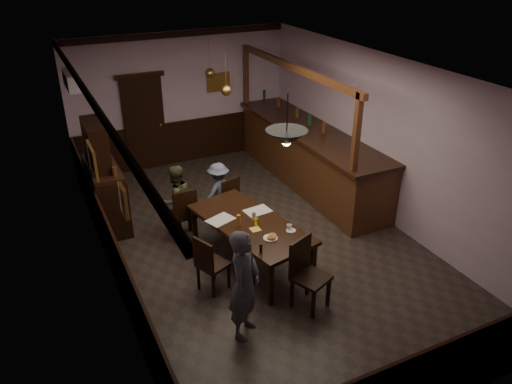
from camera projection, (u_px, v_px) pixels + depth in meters
room at (259, 163)px, 8.05m from camera, size 5.01×8.01×3.01m
dining_table at (250, 226)px, 7.88m from camera, size 1.45×2.36×0.75m
chair_far_left at (184, 212)px, 8.58m from camera, size 0.44×0.44×0.98m
chair_far_right at (227, 198)px, 9.10m from camera, size 0.50×0.50×0.92m
chair_near at (306, 270)px, 7.00m from camera, size 0.60×0.60×1.06m
chair_side at (209, 262)px, 7.30m from camera, size 0.52×0.52×0.92m
person_standing at (245, 285)px, 6.38m from camera, size 0.67×0.67×1.56m
person_seated_left at (176, 200)px, 8.73m from camera, size 0.75×0.65×1.30m
person_seated_right at (219, 191)px, 9.27m from camera, size 0.81×0.65×1.10m
newspaper_left at (221, 220)px, 7.91m from camera, size 0.50×0.43×0.01m
newspaper_right at (258, 211)px, 8.17m from camera, size 0.45×0.34×0.01m
napkin at (255, 229)px, 7.66m from camera, size 0.18×0.18×0.00m
saucer at (291, 231)px, 7.62m from camera, size 0.15×0.15×0.01m
coffee_cup at (289, 227)px, 7.63m from camera, size 0.10×0.10×0.07m
pastry_plate at (270, 238)px, 7.42m from camera, size 0.22×0.22×0.01m
pastry_ring_a at (271, 237)px, 7.39m from camera, size 0.13×0.13×0.04m
pastry_ring_b at (272, 235)px, 7.44m from camera, size 0.13×0.13×0.04m
soda_can at (256, 222)px, 7.74m from camera, size 0.07×0.07×0.12m
beer_glass at (239, 221)px, 7.70m from camera, size 0.06×0.06×0.20m
water_glass at (254, 216)px, 7.88m from camera, size 0.06×0.06×0.15m
pepper_mill at (261, 248)px, 7.07m from camera, size 0.04×0.04×0.14m
sideboard at (104, 184)px, 8.98m from camera, size 0.53×1.48×1.96m
bar_counter at (309, 155)px, 10.53m from camera, size 1.08×4.63×2.59m
door_back at (145, 125)px, 11.07m from camera, size 0.90×0.06×2.10m
ac_unit at (71, 80)px, 9.02m from camera, size 0.20×0.85×0.30m
picture_left_small at (124, 201)px, 5.52m from camera, size 0.04×0.28×0.36m
picture_left_large at (92, 160)px, 7.64m from camera, size 0.04×0.62×0.48m
picture_back at (218, 82)px, 11.44m from camera, size 0.55×0.04×0.42m
pendant_iron at (287, 138)px, 6.54m from camera, size 0.56×0.56×0.71m
pendant_brass_mid at (226, 90)px, 8.97m from camera, size 0.20×0.20×0.81m
pendant_brass_far at (210, 73)px, 10.13m from camera, size 0.20×0.20×0.81m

